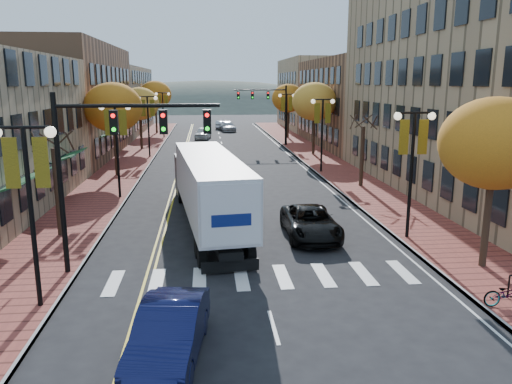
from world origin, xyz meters
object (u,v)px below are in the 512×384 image
object	(u,v)px
navy_sedan	(169,333)
black_suv	(310,222)
bicycle	(508,294)
semi_truck	(207,183)

from	to	relation	value
navy_sedan	black_suv	distance (m)	12.01
black_suv	bicycle	bearing A→B (deg)	-59.82
semi_truck	navy_sedan	distance (m)	13.13
navy_sedan	black_suv	world-z (taller)	navy_sedan
semi_truck	navy_sedan	xyz separation A→B (m)	(-1.10, -13.00, -1.45)
navy_sedan	black_suv	bearing A→B (deg)	67.21
semi_truck	black_suv	xyz separation A→B (m)	(4.94, -2.62, -1.50)
semi_truck	bicycle	world-z (taller)	semi_truck
black_suv	bicycle	world-z (taller)	black_suv
semi_truck	navy_sedan	bearing A→B (deg)	-101.61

